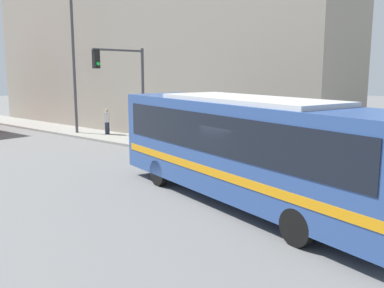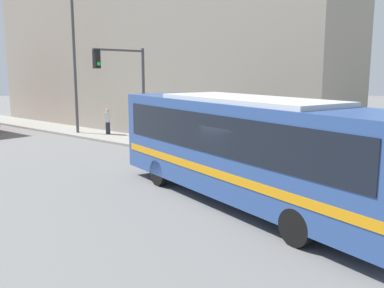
% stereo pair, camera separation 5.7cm
% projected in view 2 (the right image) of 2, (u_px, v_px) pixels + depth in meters
% --- Properties ---
extents(ground_plane, '(120.00, 120.00, 0.00)m').
position_uv_depth(ground_plane, '(249.00, 208.00, 12.93)').
color(ground_plane, slate).
extents(sidewalk, '(2.65, 70.00, 0.14)m').
position_uv_depth(sidewalk, '(54.00, 128.00, 30.05)').
color(sidewalk, gray).
rests_on(sidewalk, ground_plane).
extents(building_facade, '(6.00, 27.73, 13.00)m').
position_uv_depth(building_facade, '(147.00, 34.00, 28.91)').
color(building_facade, '#9E9384').
rests_on(building_facade, ground_plane).
extents(city_bus, '(5.30, 11.35, 3.31)m').
position_uv_depth(city_bus, '(246.00, 144.00, 12.89)').
color(city_bus, '#2D4C8C').
rests_on(city_bus, ground_plane).
extents(fire_hydrant, '(0.25, 0.34, 0.78)m').
position_uv_depth(fire_hydrant, '(246.00, 152.00, 18.87)').
color(fire_hydrant, red).
rests_on(fire_hydrant, sidewalk).
extents(traffic_light_pole, '(3.28, 0.35, 5.08)m').
position_uv_depth(traffic_light_pole, '(127.00, 79.00, 21.85)').
color(traffic_light_pole, '#47474C').
rests_on(traffic_light_pole, sidewalk).
extents(parking_meter, '(0.14, 0.14, 1.26)m').
position_uv_depth(parking_meter, '(135.00, 127.00, 23.42)').
color(parking_meter, '#47474C').
rests_on(parking_meter, sidewalk).
extents(street_lamp, '(2.78, 0.28, 8.40)m').
position_uv_depth(street_lamp, '(70.00, 54.00, 26.31)').
color(street_lamp, '#47474C').
rests_on(street_lamp, sidewalk).
extents(pedestrian_near_corner, '(0.34, 0.34, 1.82)m').
position_uv_depth(pedestrian_near_corner, '(237.00, 135.00, 20.20)').
color(pedestrian_near_corner, '#23283D').
rests_on(pedestrian_near_corner, sidewalk).
extents(pedestrian_mid_block, '(0.34, 0.34, 1.57)m').
position_uv_depth(pedestrian_mid_block, '(108.00, 121.00, 26.66)').
color(pedestrian_mid_block, '#23283D').
rests_on(pedestrian_mid_block, sidewalk).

